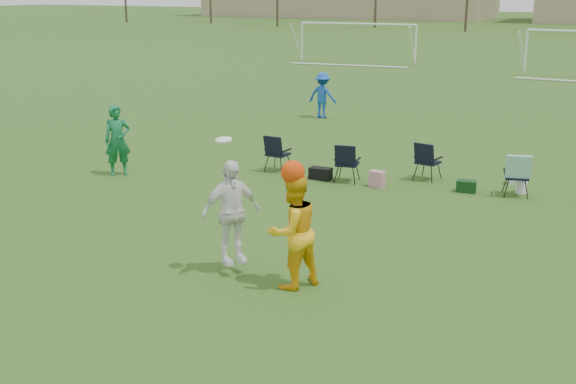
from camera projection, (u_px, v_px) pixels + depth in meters
The scene contains 6 objects.
ground at pixel (187, 292), 11.52m from camera, with size 260.00×260.00×0.00m, color #2C551A.
fielder_green_near at pixel (118, 141), 18.35m from camera, with size 0.66×0.43×1.81m, color #126A3B.
fielder_blue at pixel (323, 95), 26.35m from camera, with size 1.07×0.62×1.66m, color #184DB5.
center_contest at pixel (268, 222), 11.68m from camera, with size 2.18×1.20×2.35m.
sideline_setup at pixel (468, 168), 17.14m from camera, with size 9.38×2.09×1.76m.
goal_left at pixel (358, 32), 44.57m from camera, with size 7.39×0.76×2.46m.
Camera 1 is at (6.11, -8.85, 4.72)m, focal length 45.00 mm.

